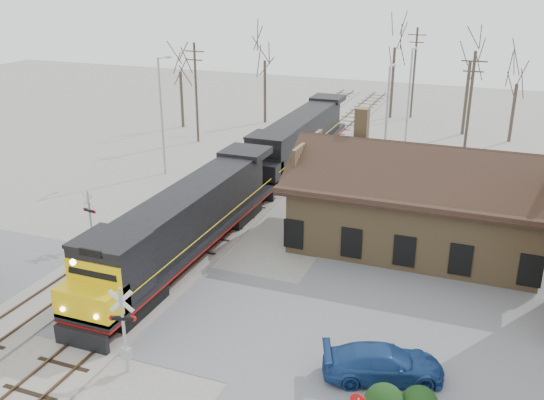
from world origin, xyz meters
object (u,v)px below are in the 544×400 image
Objects in this scene: depot at (417,208)px; locomotive_trailing at (298,140)px; parked_car at (383,363)px; locomotive_lead at (182,226)px.

locomotive_trailing is at bearing 133.32° from depot.
locomotive_trailing is 29.54m from parked_car.
parked_car is (12.84, -6.44, -1.59)m from locomotive_lead.
locomotive_trailing is (-11.99, 12.72, -0.09)m from depot.
locomotive_lead is 1.00× the size of locomotive_trailing.
locomotive_trailing is at bearing 5.88° from parked_car.
locomotive_lead reaches higher than parked_car.
locomotive_lead is 14.45m from parked_car.
parked_car is (0.85, -13.84, -1.68)m from depot.
locomotive_lead is 20.12m from locomotive_trailing.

